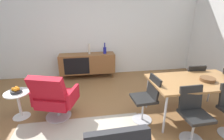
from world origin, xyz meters
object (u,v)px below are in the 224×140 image
lounge_chair_red (54,96)px  dining_table (194,82)px  dining_chair_near_window (147,97)px  vase_sculptural_dark (89,49)px  wooden_bowl_on_table (208,79)px  sideboard (87,63)px  fruit_bowl (16,90)px  dining_chair_front_left (193,112)px  vase_cobalt (105,50)px  dining_chair_back_right (191,80)px  side_table_round (19,102)px

lounge_chair_red → dining_table: bearing=-6.9°
dining_table → dining_chair_near_window: dining_chair_near_window is taller
dining_table → vase_sculptural_dark: bearing=128.6°
dining_table → wooden_bowl_on_table: wooden_bowl_on_table is taller
sideboard → wooden_bowl_on_table: wooden_bowl_on_table is taller
dining_table → fruit_bowl: bearing=171.5°
vase_sculptural_dark → dining_table: bearing=-51.4°
wooden_bowl_on_table → dining_chair_front_left: (-0.56, -0.49, -0.30)m
vase_sculptural_dark → sideboard: bearing=-178.6°
dining_chair_front_left → fruit_bowl: (-2.86, 1.04, 0.09)m
dining_table → dining_chair_front_left: dining_chair_front_left is taller
vase_cobalt → dining_chair_back_right: 2.44m
vase_cobalt → dining_chair_front_left: (1.01, -2.82, -0.35)m
sideboard → dining_table: bearing=-50.2°
dining_chair_near_window → vase_cobalt: bearing=101.7°
vase_cobalt → side_table_round: (-1.85, -1.78, -0.50)m
dining_chair_near_window → lounge_chair_red: lounge_chair_red is taller
dining_table → side_table_round: 3.27m
dining_chair_near_window → side_table_round: bearing=168.4°
side_table_round → wooden_bowl_on_table: bearing=-9.1°
side_table_round → dining_chair_back_right: bearing=1.3°
wooden_bowl_on_table → dining_chair_near_window: (-1.09, 0.07, -0.30)m
vase_sculptural_dark → lounge_chair_red: size_ratio=0.32×
dining_chair_back_right → fruit_bowl: (-3.56, -0.08, 0.09)m
sideboard → lounge_chair_red: (-0.64, -1.95, 0.03)m
fruit_bowl → vase_sculptural_dark: bearing=51.9°
dining_chair_front_left → side_table_round: bearing=160.1°
dining_chair_near_window → dining_chair_front_left: bearing=-46.3°
sideboard → side_table_round: sideboard is taller
wooden_bowl_on_table → fruit_bowl: size_ratio=1.30×
vase_cobalt → fruit_bowl: vase_cobalt is taller
sideboard → dining_chair_near_window: dining_chair_near_window is taller
sideboard → vase_sculptural_dark: 0.44m
side_table_round → lounge_chair_red: bearing=-14.1°
dining_chair_front_left → sideboard: bearing=118.6°
side_table_round → sideboard: bearing=53.4°
dining_chair_front_left → vase_sculptural_dark: bearing=117.3°
vase_cobalt → vase_sculptural_dark: 0.45m
lounge_chair_red → fruit_bowl: (-0.68, 0.17, 0.10)m
sideboard → dining_chair_back_right: 2.81m
dining_table → wooden_bowl_on_table: bearing=-18.1°
vase_sculptural_dark → wooden_bowl_on_table: 3.08m
dining_chair_front_left → side_table_round: 3.05m
vase_sculptural_dark → dining_chair_near_window: vase_sculptural_dark is taller
dining_chair_front_left → lounge_chair_red: 2.34m
sideboard → vase_cobalt: (0.53, 0.00, 0.38)m
wooden_bowl_on_table → side_table_round: (-3.42, 0.55, -0.45)m
dining_chair_back_right → lounge_chair_red: (-2.87, -0.25, -0.00)m
dining_chair_near_window → fruit_bowl: size_ratio=4.28×
sideboard → dining_chair_front_left: dining_chair_front_left is taller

